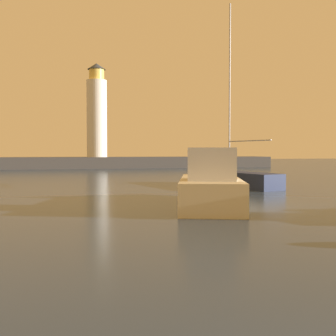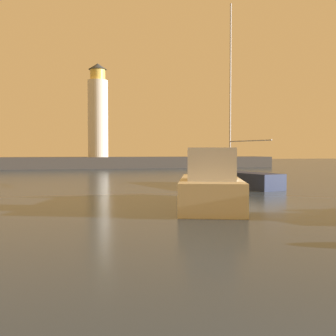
# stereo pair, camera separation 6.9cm
# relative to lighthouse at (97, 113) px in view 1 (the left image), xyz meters

# --- Properties ---
(ground_plane) EXTENTS (220.00, 220.00, 0.00)m
(ground_plane) POSITION_rel_lighthouse_xyz_m (-2.04, -33.59, -9.23)
(ground_plane) COLOR #2D3D51
(breakwater) EXTENTS (64.72, 6.48, 1.87)m
(breakwater) POSITION_rel_lighthouse_xyz_m (-2.04, 0.00, -8.30)
(breakwater) COLOR #423F3D
(breakwater) RESTS_ON ground_plane
(lighthouse) EXTENTS (3.33, 3.33, 15.55)m
(lighthouse) POSITION_rel_lighthouse_xyz_m (0.00, 0.00, 0.00)
(lighthouse) COLOR silver
(lighthouse) RESTS_ON breakwater
(motorboat_0) EXTENTS (5.62, 9.74, 3.52)m
(motorboat_0) POSITION_rel_lighthouse_xyz_m (2.18, -48.67, -8.32)
(motorboat_0) COLOR beige
(motorboat_0) RESTS_ON ground_plane
(sailboat_moored) EXTENTS (4.09, 9.01, 14.52)m
(sailboat_moored) POSITION_rel_lighthouse_xyz_m (7.83, -39.20, -8.58)
(sailboat_moored) COLOR #1E284C
(sailboat_moored) RESTS_ON ground_plane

